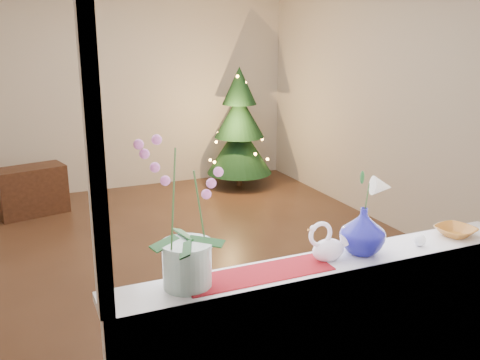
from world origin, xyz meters
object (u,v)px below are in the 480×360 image
at_px(blue_vase, 363,227).
at_px(amber_dish, 456,232).
at_px(orchid_pot, 186,213).
at_px(swan, 329,242).
at_px(paperweight, 420,240).
at_px(xmas_tree, 239,128).
at_px(side_table, 31,191).

distance_m(blue_vase, amber_dish, 0.62).
relative_size(orchid_pot, amber_dish, 3.91).
relative_size(swan, paperweight, 3.64).
height_order(amber_dish, xmas_tree, xmas_tree).
height_order(xmas_tree, side_table, xmas_tree).
height_order(swan, xmas_tree, xmas_tree).
distance_m(orchid_pot, amber_dish, 1.55).
distance_m(paperweight, side_table, 4.60).
relative_size(orchid_pot, side_table, 0.92).
distance_m(swan, side_table, 4.40).
xyz_separation_m(swan, blue_vase, (0.20, 0.01, 0.04)).
bearing_deg(paperweight, amber_dish, 6.97).
distance_m(xmas_tree, side_table, 2.66).
height_order(orchid_pot, amber_dish, orchid_pot).
relative_size(orchid_pot, blue_vase, 2.48).
height_order(swan, side_table, swan).
bearing_deg(xmas_tree, amber_dish, -98.02).
relative_size(swan, amber_dish, 1.32).
distance_m(paperweight, amber_dish, 0.28).
xyz_separation_m(xmas_tree, side_table, (-2.60, -0.14, -0.51)).
bearing_deg(swan, amber_dish, -24.76).
relative_size(orchid_pot, swan, 2.97).
relative_size(xmas_tree, side_table, 2.15).
distance_m(orchid_pot, xmas_tree, 4.82).
bearing_deg(xmas_tree, orchid_pot, -116.28).
height_order(swan, paperweight, swan).
bearing_deg(orchid_pot, amber_dish, -0.48).
xyz_separation_m(orchid_pot, swan, (0.71, -0.01, -0.24)).
height_order(orchid_pot, blue_vase, orchid_pot).
bearing_deg(orchid_pot, paperweight, -2.16).
bearing_deg(swan, xmas_tree, 47.18).
bearing_deg(blue_vase, amber_dish, -1.12).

